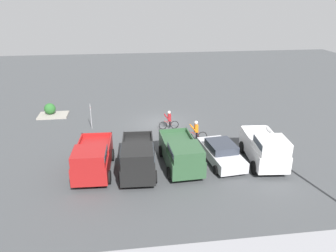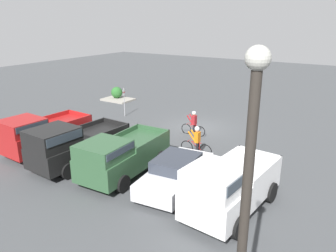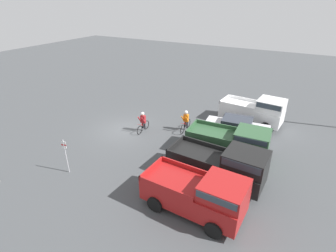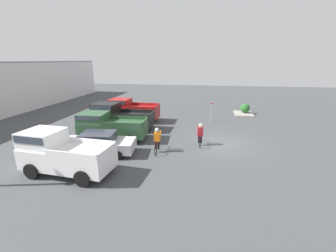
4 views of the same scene
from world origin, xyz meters
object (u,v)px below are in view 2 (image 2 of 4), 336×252
object	(u,v)px
pickup_truck_3	(42,133)
cyclist_1	(197,140)
pickup_truck_2	(73,144)
sedan_0	(176,172)
pickup_truck_1	(121,155)
lamppost	(244,227)
cyclist_0	(194,123)
shrub	(117,92)
fire_lane_sign	(124,99)
pickup_truck_0	(229,186)

from	to	relation	value
pickup_truck_3	cyclist_1	distance (m)	8.61
pickup_truck_2	pickup_truck_3	xyz separation A→B (m)	(2.79, -0.26, -0.02)
sedan_0	pickup_truck_1	world-z (taller)	pickup_truck_1
pickup_truck_1	cyclist_1	bearing A→B (deg)	-113.82
pickup_truck_1	pickup_truck_2	xyz separation A→B (m)	(2.84, 0.35, 0.07)
lamppost	cyclist_0	bearing A→B (deg)	-59.05
sedan_0	cyclist_0	size ratio (longest dim) A/B	2.82
sedan_0	shrub	xyz separation A→B (m)	(13.33, -11.34, -0.04)
fire_lane_sign	cyclist_0	bearing A→B (deg)	171.67
pickup_truck_0	pickup_truck_2	xyz separation A→B (m)	(8.39, 0.06, -0.04)
sedan_0	cyclist_0	world-z (taller)	cyclist_0
sedan_0	lamppost	xyz separation A→B (m)	(-5.37, 6.85, 3.30)
pickup_truck_3	lamppost	world-z (taller)	lamppost
pickup_truck_3	cyclist_0	size ratio (longest dim) A/B	2.91
sedan_0	pickup_truck_2	distance (m)	5.70
cyclist_0	pickup_truck_2	bearing A→B (deg)	67.84
pickup_truck_3	shrub	size ratio (longest dim) A/B	4.74
pickup_truck_0	cyclist_0	distance (m)	9.06
pickup_truck_2	shrub	distance (m)	14.41
fire_lane_sign	cyclist_1	bearing A→B (deg)	155.44
pickup_truck_0	lamppost	distance (m)	7.19
cyclist_1	fire_lane_sign	xyz separation A→B (m)	(8.24, -3.76, 0.48)
pickup_truck_0	pickup_truck_1	world-z (taller)	pickup_truck_0
pickup_truck_0	shrub	distance (m)	20.15
pickup_truck_1	cyclist_0	size ratio (longest dim) A/B	3.03
fire_lane_sign	pickup_truck_3	bearing A→B (deg)	95.43
pickup_truck_2	cyclist_1	bearing A→B (deg)	-135.99
pickup_truck_3	cyclist_1	xyz separation A→B (m)	(-7.48, -4.27, -0.28)
sedan_0	pickup_truck_3	bearing A→B (deg)	3.87
cyclist_0	pickup_truck_3	bearing A→B (deg)	50.77
pickup_truck_1	cyclist_0	bearing A→B (deg)	-91.20
cyclist_0	cyclist_1	distance (m)	3.28
pickup_truck_0	sedan_0	distance (m)	2.91
fire_lane_sign	lamppost	size ratio (longest dim) A/B	0.32
pickup_truck_3	lamppost	distance (m)	15.42
fire_lane_sign	pickup_truck_2	bearing A→B (deg)	113.20
sedan_0	cyclist_0	distance (m)	7.02
pickup_truck_0	cyclist_1	xyz separation A→B (m)	(3.70, -4.46, -0.34)
pickup_truck_3	pickup_truck_2	bearing A→B (deg)	174.73
pickup_truck_2	lamppost	world-z (taller)	lamppost
cyclist_0	cyclist_1	bearing A→B (deg)	121.17
pickup_truck_1	cyclist_1	distance (m)	4.57
pickup_truck_2	cyclist_1	xyz separation A→B (m)	(-4.69, -4.53, -0.30)
pickup_truck_3	lamppost	size ratio (longest dim) A/B	0.72
fire_lane_sign	pickup_truck_1	bearing A→B (deg)	128.84
pickup_truck_1	pickup_truck_0	bearing A→B (deg)	177.05
pickup_truck_0	pickup_truck_2	world-z (taller)	pickup_truck_0
sedan_0	lamppost	bearing A→B (deg)	128.12
fire_lane_sign	shrub	distance (m)	5.72
pickup_truck_2	fire_lane_sign	bearing A→B (deg)	-66.80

